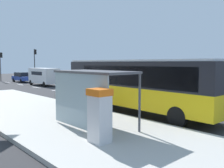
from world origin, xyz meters
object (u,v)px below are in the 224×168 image
at_px(bus_shelter, 89,84).
at_px(traffic_light_near_side, 35,60).
at_px(bus, 136,82).
at_px(recycling_bin_blue, 88,103).
at_px(white_van, 44,75).
at_px(traffic_light_median, 1,62).
at_px(sedan_near, 22,77).
at_px(ticket_machine, 100,115).
at_px(recycling_bin_green, 81,102).
at_px(recycling_bin_orange, 95,104).

bearing_deg(bus_shelter, traffic_light_near_side, 69.17).
xyz_separation_m(bus, recycling_bin_blue, (-2.49, 1.56, -1.19)).
bearing_deg(white_van, traffic_light_near_side, 71.29).
bearing_deg(traffic_light_median, sedan_near, -64.03).
height_order(bus, traffic_light_near_side, traffic_light_near_side).
distance_m(white_van, bus_shelter, 23.24).
relative_size(bus, traffic_light_median, 2.33).
bearing_deg(ticket_machine, recycling_bin_green, 60.95).
relative_size(white_van, sedan_near, 1.18).
height_order(recycling_bin_orange, recycling_bin_green, same).
relative_size(bus, ticket_machine, 5.70).
relative_size(bus, recycling_bin_green, 11.64).
height_order(recycling_bin_green, traffic_light_near_side, traffic_light_near_side).
distance_m(recycling_bin_green, traffic_light_median, 29.61).
relative_size(bus, bus_shelter, 2.76).
relative_size(recycling_bin_orange, recycling_bin_green, 1.00).
relative_size(ticket_machine, traffic_light_median, 0.41).
relative_size(ticket_machine, recycling_bin_blue, 2.04).
bearing_deg(sedan_near, ticket_machine, -107.30).
bearing_deg(recycling_bin_orange, bus, -19.05).
distance_m(traffic_light_near_side, traffic_light_median, 5.35).
relative_size(ticket_machine, traffic_light_near_side, 0.36).
distance_m(recycling_bin_blue, recycling_bin_green, 0.70).
bearing_deg(white_van, sedan_near, 89.23).
height_order(ticket_machine, bus_shelter, bus_shelter).
bearing_deg(recycling_bin_orange, white_van, 71.58).
distance_m(ticket_machine, recycling_bin_blue, 5.81).
distance_m(white_van, traffic_light_median, 11.62).
bearing_deg(traffic_light_near_side, traffic_light_median, 162.56).
bearing_deg(ticket_machine, traffic_light_near_side, 68.88).
relative_size(recycling_bin_orange, recycling_bin_blue, 1.00).
xyz_separation_m(bus, traffic_light_median, (2.11, 31.40, 1.33)).
bearing_deg(ticket_machine, sedan_near, 72.70).
distance_m(sedan_near, traffic_light_near_side, 4.80).
bearing_deg(bus, bus_shelter, -162.32).
distance_m(white_van, traffic_light_near_side, 10.51).
bearing_deg(white_van, traffic_light_median, 99.01).
xyz_separation_m(white_van, bus_shelter, (-8.61, -21.57, 0.75)).
distance_m(traffic_light_near_side, bus_shelter, 33.52).
height_order(recycling_bin_green, bus_shelter, bus_shelter).
xyz_separation_m(white_van, sedan_near, (0.10, 7.44, -0.55)).
bearing_deg(bus_shelter, recycling_bin_green, 59.51).
bearing_deg(sedan_near, white_van, -90.77).
bearing_deg(traffic_light_median, recycling_bin_green, -98.97).
bearing_deg(bus, white_van, 78.97).
bearing_deg(traffic_light_near_side, recycling_bin_orange, -108.52).
bearing_deg(traffic_light_near_side, ticket_machine, -111.12).
bearing_deg(recycling_bin_blue, bus_shelter, -125.89).
distance_m(ticket_machine, recycling_bin_green, 6.41).
xyz_separation_m(ticket_machine, recycling_bin_green, (3.10, 5.58, -0.52)).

